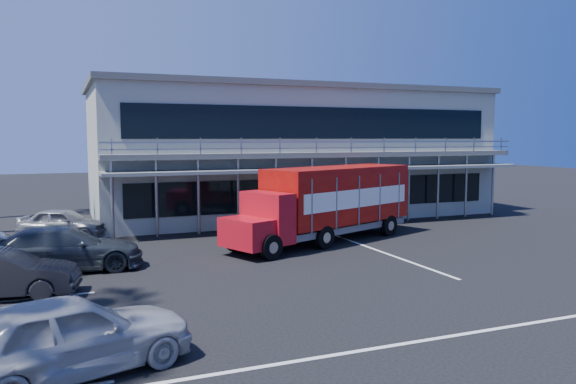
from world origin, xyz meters
name	(u,v)px	position (x,y,z in m)	size (l,w,h in m)	color
ground	(372,272)	(0.00, 0.00, 0.00)	(120.00, 120.00, 0.00)	black
building	(288,151)	(3.00, 14.94, 3.66)	(22.40, 12.00, 7.30)	#9FA799
red_truck	(328,201)	(1.05, 5.49, 1.75)	(9.58, 5.60, 3.19)	#B30E1A
parked_car_a	(68,335)	(-9.50, -5.04, 0.79)	(1.86, 4.62, 1.57)	#A2A5A9
parked_car_b	(1,274)	(-11.16, 1.20, 0.67)	(1.42, 4.08, 1.34)	black
parked_car_d	(65,249)	(-9.50, 4.00, 0.74)	(2.06, 5.07, 1.47)	#292F36
parked_car_e	(64,223)	(-9.50, 10.80, 0.66)	(1.56, 3.87, 1.32)	gray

